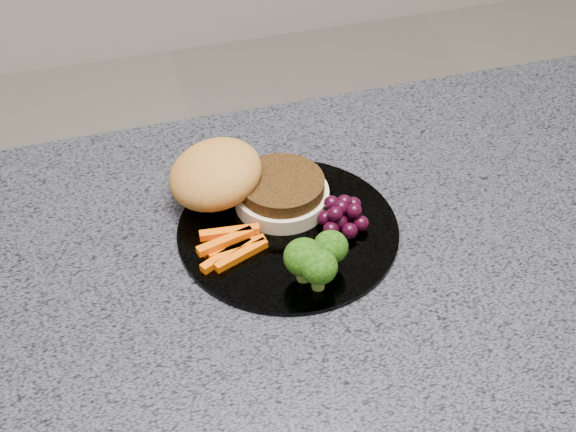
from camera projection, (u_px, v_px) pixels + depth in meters
name	position (u px, v px, depth m)	size (l,w,h in m)	color
countertop	(384.00, 252.00, 0.95)	(1.20, 0.60, 0.04)	#4E4E58
plate	(288.00, 230.00, 0.94)	(0.26, 0.26, 0.01)	white
burger	(239.00, 184.00, 0.96)	(0.20, 0.16, 0.06)	beige
carrot_sticks	(231.00, 245.00, 0.91)	(0.08, 0.06, 0.02)	#FF6004
broccoli	(316.00, 258.00, 0.86)	(0.08, 0.07, 0.05)	olive
grape_bunch	(343.00, 215.00, 0.93)	(0.06, 0.06, 0.03)	black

